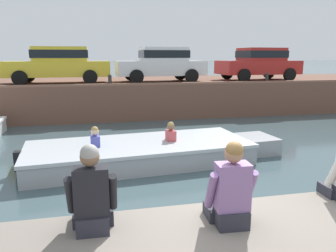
{
  "coord_description": "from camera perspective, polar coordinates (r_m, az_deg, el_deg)",
  "views": [
    {
      "loc": [
        -1.53,
        -3.7,
        2.63
      ],
      "look_at": [
        0.0,
        3.32,
        1.1
      ],
      "focal_mm": 35.0,
      "sensor_mm": 36.0,
      "label": 1
    }
  ],
  "objects": [
    {
      "name": "car_centre_white",
      "position": [
        15.2,
        -1.17,
        10.92
      ],
      "size": [
        4.01,
        2.1,
        1.54
      ],
      "color": "white",
      "rests_on": "far_quay_wall"
    },
    {
      "name": "far_quay_wall",
      "position": [
        16.36,
        -6.89,
        5.33
      ],
      "size": [
        60.0,
        6.0,
        1.49
      ],
      "primitive_type": "cube",
      "color": "brown",
      "rests_on": "ground"
    },
    {
      "name": "mooring_bollard_east",
      "position": [
        15.38,
        16.84,
        8.16
      ],
      "size": [
        0.15,
        0.15,
        0.44
      ],
      "color": "#2D2B28",
      "rests_on": "far_quay_wall"
    },
    {
      "name": "bottle_drink",
      "position": [
        3.97,
        9.0,
        -14.07
      ],
      "size": [
        0.06,
        0.06,
        0.2
      ],
      "color": "#4CB259",
      "rests_on": "near_quay"
    },
    {
      "name": "motorboat_passing",
      "position": [
        8.31,
        -3.15,
        -4.5
      ],
      "size": [
        6.71,
        2.6,
        1.01
      ],
      "color": "#93999E",
      "rests_on": "ground"
    },
    {
      "name": "person_seated_right",
      "position": [
        3.71,
        10.85,
        -11.34
      ],
      "size": [
        0.55,
        0.54,
        0.96
      ],
      "color": "#282833",
      "rests_on": "near_quay"
    },
    {
      "name": "car_left_inner_yellow",
      "position": [
        14.99,
        -18.51,
        10.3
      ],
      "size": [
        4.4,
        2.01,
        1.54
      ],
      "color": "yellow",
      "rests_on": "far_quay_wall"
    },
    {
      "name": "car_right_inner_red",
      "position": [
        16.82,
        15.57,
        10.59
      ],
      "size": [
        3.91,
        2.12,
        1.54
      ],
      "color": "#B2231E",
      "rests_on": "far_quay_wall"
    },
    {
      "name": "ground_plane",
      "position": [
        8.97,
        -1.96,
        -5.02
      ],
      "size": [
        400.0,
        400.0,
        0.0
      ],
      "primitive_type": "plane",
      "color": "#3D5156"
    },
    {
      "name": "far_wall_coping",
      "position": [
        13.43,
        -5.78,
        7.27
      ],
      "size": [
        60.0,
        0.24,
        0.08
      ],
      "primitive_type": "cube",
      "color": "brown",
      "rests_on": "far_quay_wall"
    },
    {
      "name": "mooring_bollard_mid",
      "position": [
        13.47,
        -10.09,
        8.01
      ],
      "size": [
        0.15,
        0.15,
        0.44
      ],
      "color": "#2D2B28",
      "rests_on": "far_quay_wall"
    },
    {
      "name": "person_seated_left",
      "position": [
        3.63,
        -13.1,
        -11.98
      ],
      "size": [
        0.53,
        0.53,
        0.96
      ],
      "color": "#282833",
      "rests_on": "near_quay"
    }
  ]
}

